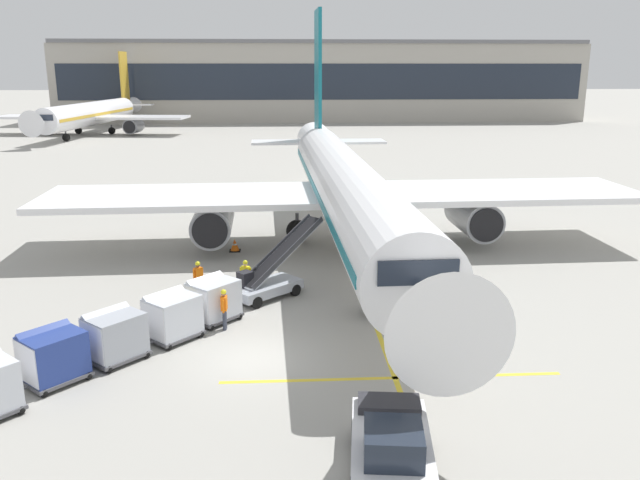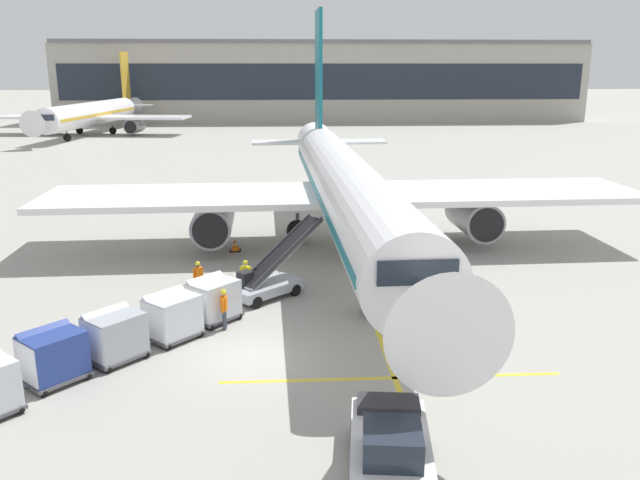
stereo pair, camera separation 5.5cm
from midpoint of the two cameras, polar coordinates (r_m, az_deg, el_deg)
ground_plane at (r=24.53m, az=-5.78°, el=-10.36°), size 600.00×600.00×0.00m
parked_airplane at (r=38.64m, az=2.23°, el=4.75°), size 35.66×45.53×15.16m
belt_loader at (r=30.38m, az=-4.46°, el=-3.36°), size 4.62×4.31×3.47m
baggage_cart_lead at (r=27.82m, az=-9.42°, el=-5.13°), size 2.53×2.55×1.91m
baggage_cart_second at (r=26.32m, az=-12.92°, el=-6.50°), size 2.53×2.55×1.91m
baggage_cart_third at (r=25.06m, az=-17.69°, el=-7.98°), size 2.53×2.55×1.91m
baggage_cart_fourth at (r=24.12m, az=-22.54°, el=-9.36°), size 2.53×2.55×1.91m
pushback_tug at (r=17.86m, az=6.34°, el=-17.83°), size 2.61×4.62×1.83m
ground_crew_by_loader at (r=27.09m, az=-11.98°, el=-5.82°), size 0.39×0.51×1.74m
ground_crew_by_carts at (r=30.64m, az=-6.54°, el=-3.12°), size 0.55×0.34×1.74m
ground_crew_marshaller at (r=26.85m, az=-8.43°, el=-5.84°), size 0.27×0.57×1.74m
ground_crew_wingwalker at (r=30.79m, az=-10.66°, el=-3.20°), size 0.44×0.44×1.74m
safety_cone_engine_keepout at (r=38.27m, az=-7.48°, el=-0.45°), size 0.65×0.65×0.74m
apron_guidance_line_lead_in at (r=38.64m, az=2.50°, el=-0.73°), size 0.20×110.00×0.01m
apron_guidance_line_stop_bar at (r=23.13m, az=6.39°, el=-12.03°), size 12.00×0.20×0.01m
terminal_building at (r=134.17m, az=0.25°, el=13.85°), size 103.40×15.36×15.59m
distant_airplane at (r=111.08m, az=-19.45°, el=10.46°), size 31.02×40.25×13.25m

